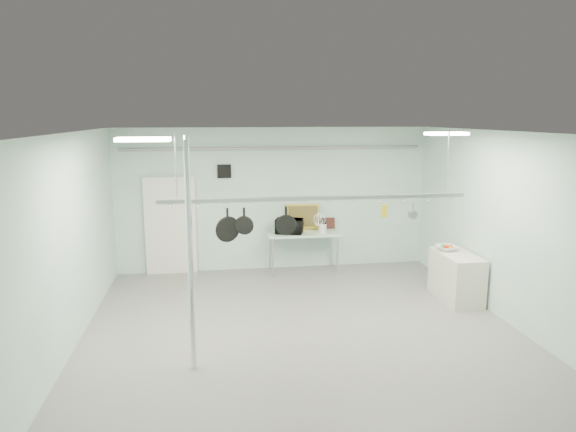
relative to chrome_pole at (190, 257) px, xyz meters
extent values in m
plane|color=gray|center=(1.70, 0.60, -1.60)|extent=(8.00, 8.00, 0.00)
cube|color=silver|center=(1.70, 0.60, 1.59)|extent=(7.00, 8.00, 0.02)
cube|color=silver|center=(1.70, 4.59, 0.00)|extent=(7.00, 0.02, 3.20)
cube|color=silver|center=(5.19, 0.60, 0.00)|extent=(0.02, 8.00, 3.20)
cube|color=silver|center=(-0.60, 4.54, -0.55)|extent=(1.10, 0.10, 2.20)
cube|color=black|center=(0.60, 4.57, 0.65)|extent=(0.30, 0.04, 0.30)
cylinder|color=gray|center=(1.70, 4.50, 1.15)|extent=(6.60, 0.07, 0.07)
cylinder|color=silver|center=(0.00, 0.00, 0.00)|extent=(0.08, 0.08, 3.20)
cube|color=#B0D0C2|center=(2.30, 4.20, -0.72)|extent=(1.60, 0.70, 0.05)
cylinder|color=#B7B7BC|center=(1.58, 3.92, -1.17)|extent=(0.04, 0.04, 0.86)
cylinder|color=#B7B7BC|center=(1.58, 4.48, -1.17)|extent=(0.04, 0.04, 0.86)
cylinder|color=#B7B7BC|center=(3.02, 3.92, -1.17)|extent=(0.04, 0.04, 0.86)
cylinder|color=#B7B7BC|center=(3.02, 4.48, -1.17)|extent=(0.04, 0.04, 0.86)
cube|color=beige|center=(4.85, 2.00, -1.15)|extent=(0.60, 1.20, 0.90)
cube|color=#B7B7BC|center=(1.90, 0.90, 0.60)|extent=(4.80, 0.06, 0.06)
cylinder|color=#B7B7BC|center=(-0.20, 0.90, 1.10)|extent=(0.02, 0.02, 0.94)
cylinder|color=#B7B7BC|center=(4.00, 0.90, 1.10)|extent=(0.02, 0.02, 0.94)
cube|color=white|center=(-0.50, -0.20, 1.56)|extent=(0.65, 0.30, 0.05)
cube|color=white|center=(4.10, 1.20, 1.56)|extent=(0.65, 0.30, 0.05)
imported|color=black|center=(1.98, 4.16, -0.53)|extent=(0.67, 0.55, 0.32)
cylinder|color=silver|center=(2.71, 4.06, -0.59)|extent=(0.18, 0.18, 0.22)
cube|color=gold|center=(2.35, 4.50, -0.41)|extent=(0.79, 0.18, 0.58)
cube|color=#381913|center=(2.94, 4.50, -0.57)|extent=(0.30, 0.09, 0.25)
imported|color=silver|center=(4.75, 2.26, -0.65)|extent=(0.42, 0.42, 0.09)
camera|label=1|loc=(0.30, -6.72, 1.84)|focal=32.00mm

